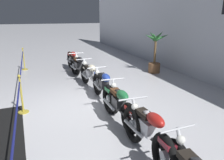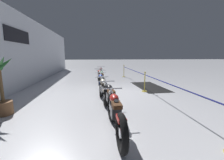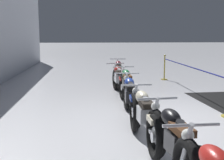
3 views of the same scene
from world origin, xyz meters
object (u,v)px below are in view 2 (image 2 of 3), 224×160
Objects in this scene: motorcycle_cream_2 at (103,90)px; motorcycle_green_4 at (102,79)px; potted_palm_left_of_row at (1,89)px; motorcycle_red_5 at (100,76)px; motorcycle_red_0 at (115,114)px; motorcycle_black_1 at (110,99)px; motorcycle_maroon_6 at (101,74)px; stanchion_far_left at (154,82)px; floor_banner at (149,87)px; stanchion_mid_right at (124,73)px; stanchion_mid_left at (145,85)px; motorcycle_blue_3 at (101,83)px.

motorcycle_green_4 is at bearing -1.82° from motorcycle_cream_2.
motorcycle_red_5 is at bearing -32.07° from potted_palm_left_of_row.
motorcycle_red_0 is 1.01× the size of motorcycle_black_1.
motorcycle_maroon_6 is at bearing -0.28° from motorcycle_red_0.
potted_palm_left_of_row is at bearing 102.53° from stanchion_far_left.
motorcycle_cream_2 is 3.86m from floor_banner.
motorcycle_red_0 is 1.31m from motorcycle_black_1.
motorcycle_red_0 is 1.07× the size of motorcycle_cream_2.
motorcycle_red_0 is 3.50m from stanchion_far_left.
stanchion_mid_right is (7.90, -5.51, -0.47)m from potted_palm_left_of_row.
motorcycle_maroon_6 is 2.42m from stanchion_mid_right.
stanchion_mid_left is 5.44m from stanchion_mid_right.
motorcycle_red_5 is 0.22× the size of stanchion_far_left.
motorcycle_red_0 reaches higher than motorcycle_maroon_6.
motorcycle_black_1 is 0.21× the size of stanchion_far_left.
potted_palm_left_of_row is at bearing 152.88° from motorcycle_maroon_6.
floor_banner is (-3.09, -2.78, -0.47)m from motorcycle_maroon_6.
motorcycle_blue_3 is 2.31× the size of stanchion_mid_left.
stanchion_far_left reaches higher than motorcycle_green_4.
motorcycle_maroon_6 is 1.26× the size of potted_palm_left_of_row.
motorcycle_maroon_6 is 4.71m from stanchion_mid_left.
potted_palm_left_of_row reaches higher than motorcycle_cream_2.
stanchion_far_left is (2.77, -2.13, 0.26)m from motorcycle_red_0.
motorcycle_red_0 is 1.01× the size of motorcycle_red_5.
stanchion_mid_left reaches higher than floor_banner.
stanchion_mid_right reaches higher than motorcycle_maroon_6.
potted_palm_left_of_row is at bearing 145.12° from stanchion_mid_right.
stanchion_far_left is at bearing -150.73° from motorcycle_red_5.
motorcycle_blue_3 is at bearing 1.67° from motorcycle_cream_2.
stanchion_mid_left is (-2.75, -2.24, -0.10)m from motorcycle_red_5.
motorcycle_blue_3 is at bearing 3.51° from motorcycle_black_1.
motorcycle_blue_3 is at bearing 60.69° from stanchion_far_left.
stanchion_mid_left is at bearing -140.90° from motorcycle_red_5.
motorcycle_blue_3 is 1.27× the size of potted_palm_left_of_row.
motorcycle_green_4 is 3.51m from stanchion_far_left.
stanchion_far_left is at bearing 160.97° from floor_banner.
motorcycle_green_4 is 1.00× the size of motorcycle_red_5.
floor_banner is at bearing -16.36° from stanchion_far_left.
motorcycle_red_5 is (1.23, 0.09, -0.02)m from motorcycle_green_4.
potted_palm_left_of_row is 5.64m from stanchion_far_left.
motorcycle_maroon_6 reaches higher than motorcycle_red_5.
motorcycle_black_1 reaches higher than floor_banner.
motorcycle_cream_2 is 7.13m from stanchion_mid_right.
potted_palm_left_of_row is 1.82× the size of stanchion_mid_right.
stanchion_far_left reaches higher than motorcycle_red_5.
motorcycle_black_1 reaches higher than motorcycle_blue_3.
motorcycle_red_0 is 0.94× the size of motorcycle_blue_3.
stanchion_far_left is at bearing -37.47° from motorcycle_red_0.
potted_palm_left_of_row is at bearing 127.82° from motorcycle_blue_3.
motorcycle_cream_2 is 0.88× the size of motorcycle_blue_3.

